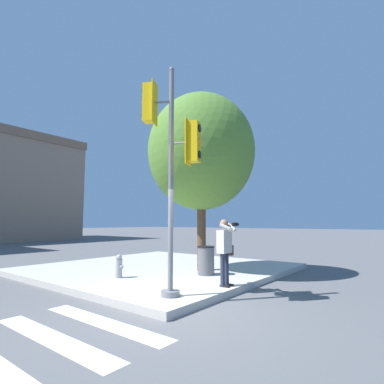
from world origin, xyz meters
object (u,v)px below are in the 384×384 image
Objects in this scene: person_photographer at (225,246)px; fire_hydrant at (119,266)px; traffic_signal_pole at (171,150)px; trash_bin at (206,260)px; street_tree at (201,152)px.

person_photographer is 2.51× the size of fire_hydrant.
trash_bin is at bearing 19.17° from traffic_signal_pole.
person_photographer is 3.25m from fire_hydrant.
trash_bin is at bearing 52.19° from person_photographer.
traffic_signal_pole is at bearing 166.70° from person_photographer.
traffic_signal_pole reaches higher than trash_bin.
person_photographer is 1.93× the size of trash_bin.
street_tree reaches higher than fire_hydrant.
street_tree is 9.11× the size of fire_hydrant.
person_photographer is at bearing -127.81° from trash_bin.
person_photographer reaches higher than trash_bin.
person_photographer is 1.76m from trash_bin.
trash_bin is at bearing -41.66° from fire_hydrant.
traffic_signal_pole is at bearing -160.83° from trash_bin.
person_photographer is 3.96m from street_tree.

